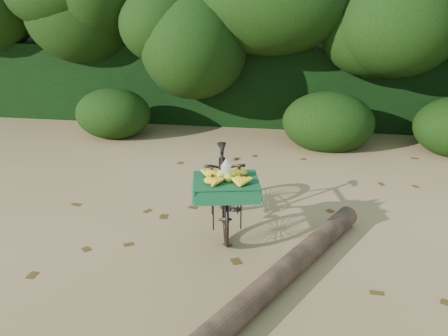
# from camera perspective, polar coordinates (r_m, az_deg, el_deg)

# --- Properties ---
(ground) EXTENTS (80.00, 80.00, 0.00)m
(ground) POSITION_cam_1_polar(r_m,az_deg,el_deg) (5.93, -0.88, -9.31)
(ground) COLOR #A87F5A
(ground) RESTS_ON ground
(vendor_bicycle) EXTENTS (1.00, 1.89, 1.06)m
(vendor_bicycle) POSITION_cam_1_polar(r_m,az_deg,el_deg) (6.18, -0.09, -2.40)
(vendor_bicycle) COLOR black
(vendor_bicycle) RESTS_ON ground
(fallen_log) EXTENTS (1.90, 3.32, 0.26)m
(fallen_log) POSITION_cam_1_polar(r_m,az_deg,el_deg) (5.15, 6.65, -12.80)
(fallen_log) COLOR brown
(fallen_log) RESTS_ON ground
(hedge_backdrop) EXTENTS (26.00, 1.80, 1.80)m
(hedge_backdrop) POSITION_cam_1_polar(r_m,az_deg,el_deg) (11.58, 4.60, 10.24)
(hedge_backdrop) COLOR black
(hedge_backdrop) RESTS_ON ground
(tree_row) EXTENTS (14.50, 2.00, 4.00)m
(tree_row) POSITION_cam_1_polar(r_m,az_deg,el_deg) (10.72, 0.81, 15.42)
(tree_row) COLOR black
(tree_row) RESTS_ON ground
(bush_clumps) EXTENTS (8.80, 1.70, 0.90)m
(bush_clumps) POSITION_cam_1_polar(r_m,az_deg,el_deg) (9.70, 6.48, 5.44)
(bush_clumps) COLOR black
(bush_clumps) RESTS_ON ground
(leaf_litter) EXTENTS (7.00, 7.30, 0.01)m
(leaf_litter) POSITION_cam_1_polar(r_m,az_deg,el_deg) (6.49, 0.12, -6.46)
(leaf_litter) COLOR #473213
(leaf_litter) RESTS_ON ground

